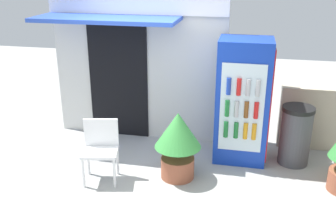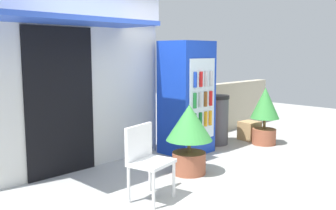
{
  "view_description": "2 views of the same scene",
  "coord_description": "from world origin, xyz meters",
  "px_view_note": "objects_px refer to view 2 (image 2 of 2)",
  "views": [
    {
      "loc": [
        1.3,
        -4.31,
        2.84
      ],
      "look_at": [
        0.26,
        0.54,
        1.0
      ],
      "focal_mm": 40.93,
      "sensor_mm": 36.0,
      "label": 1
    },
    {
      "loc": [
        -3.4,
        -2.99,
        1.68
      ],
      "look_at": [
        0.16,
        0.48,
        0.98
      ],
      "focal_mm": 40.37,
      "sensor_mm": 36.0,
      "label": 2
    }
  ],
  "objects_px": {
    "plastic_chair": "(146,156)",
    "trash_bin": "(216,120)",
    "cardboard_box": "(249,131)",
    "drink_cooler": "(187,98)",
    "potted_plant_curbside": "(265,112)",
    "potted_plant_near_shop": "(189,132)"
  },
  "relations": [
    {
      "from": "plastic_chair",
      "to": "trash_bin",
      "type": "bearing_deg",
      "value": 20.81
    },
    {
      "from": "cardboard_box",
      "to": "drink_cooler",
      "type": "bearing_deg",
      "value": 170.08
    },
    {
      "from": "drink_cooler",
      "to": "potted_plant_curbside",
      "type": "distance_m",
      "value": 1.57
    },
    {
      "from": "cardboard_box",
      "to": "trash_bin",
      "type": "bearing_deg",
      "value": 160.12
    },
    {
      "from": "trash_bin",
      "to": "cardboard_box",
      "type": "xyz_separation_m",
      "value": [
        0.72,
        -0.26,
        -0.28
      ]
    },
    {
      "from": "potted_plant_curbside",
      "to": "cardboard_box",
      "type": "relative_size",
      "value": 2.96
    },
    {
      "from": "drink_cooler",
      "to": "trash_bin",
      "type": "height_order",
      "value": "drink_cooler"
    },
    {
      "from": "drink_cooler",
      "to": "plastic_chair",
      "type": "distance_m",
      "value": 2.16
    },
    {
      "from": "plastic_chair",
      "to": "cardboard_box",
      "type": "distance_m",
      "value": 3.48
    },
    {
      "from": "cardboard_box",
      "to": "potted_plant_near_shop",
      "type": "bearing_deg",
      "value": -167.84
    },
    {
      "from": "plastic_chair",
      "to": "trash_bin",
      "type": "height_order",
      "value": "trash_bin"
    },
    {
      "from": "potted_plant_near_shop",
      "to": "potted_plant_curbside",
      "type": "relative_size",
      "value": 0.93
    },
    {
      "from": "plastic_chair",
      "to": "potted_plant_near_shop",
      "type": "xyz_separation_m",
      "value": [
        1.03,
        0.24,
        0.08
      ]
    },
    {
      "from": "potted_plant_near_shop",
      "to": "cardboard_box",
      "type": "xyz_separation_m",
      "value": [
        2.35,
        0.51,
        -0.41
      ]
    },
    {
      "from": "potted_plant_near_shop",
      "to": "trash_bin",
      "type": "bearing_deg",
      "value": 25.21
    },
    {
      "from": "potted_plant_curbside",
      "to": "plastic_chair",
      "type": "bearing_deg",
      "value": -173.63
    },
    {
      "from": "potted_plant_curbside",
      "to": "trash_bin",
      "type": "xyz_separation_m",
      "value": [
        -0.6,
        0.65,
        -0.15
      ]
    },
    {
      "from": "plastic_chair",
      "to": "drink_cooler",
      "type": "bearing_deg",
      "value": 28.6
    },
    {
      "from": "potted_plant_curbside",
      "to": "cardboard_box",
      "type": "bearing_deg",
      "value": 72.23
    },
    {
      "from": "plastic_chair",
      "to": "potted_plant_curbside",
      "type": "xyz_separation_m",
      "value": [
        3.25,
        0.36,
        0.1
      ]
    },
    {
      "from": "cardboard_box",
      "to": "potted_plant_curbside",
      "type": "bearing_deg",
      "value": -107.77
    },
    {
      "from": "drink_cooler",
      "to": "cardboard_box",
      "type": "bearing_deg",
      "value": -9.92
    }
  ]
}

